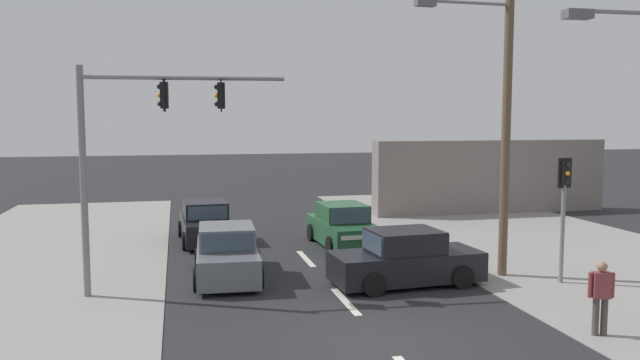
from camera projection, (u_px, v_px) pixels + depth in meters
The scene contains 12 objects.
ground_plane at pixel (383, 342), 13.00m from camera, with size 140.00×140.00×0.00m, color #28282B.
lane_dash_mid at pixel (345, 301), 15.91m from camera, with size 0.20×2.40×0.01m, color silver.
lane_dash_far at pixel (306, 259), 20.76m from camera, with size 0.20×2.40×0.01m, color silver.
utility_pole_midground_right at pixel (504, 77), 17.91m from camera, with size 3.78×0.35×10.95m.
traffic_signal_mast at pixel (134, 138), 16.11m from camera, with size 5.28×0.55×6.00m.
pedestal_signal_right_kerb at pixel (564, 199), 17.43m from camera, with size 0.44×0.30×3.56m.
shopfront_wall_far at pixel (491, 176), 30.80m from camera, with size 12.00×1.00×3.60m, color gray.
sedan_oncoming_mid at pixel (343, 227), 22.75m from camera, with size 2.03×4.30×1.56m.
sedan_kerbside_parked at pixel (406, 260), 17.45m from camera, with size 4.34×2.12×1.56m.
sedan_oncoming_near at pixel (227, 254), 18.19m from camera, with size 2.04×4.31×1.56m.
sedan_crossing_left at pixel (205, 223), 23.54m from camera, with size 2.04×4.31×1.56m.
pedestrian_at_kerb at pixel (601, 294), 13.27m from camera, with size 0.54×0.30×1.63m.
Camera 1 is at (-4.12, -11.99, 4.65)m, focal length 35.00 mm.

